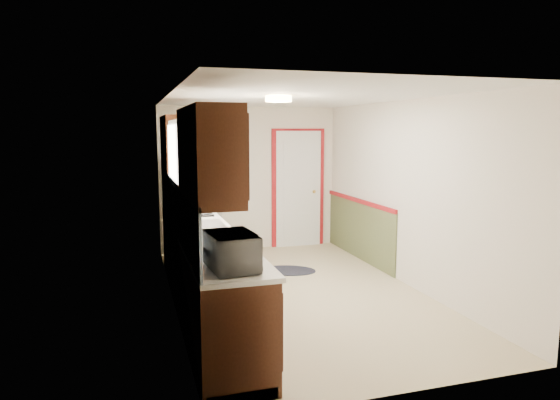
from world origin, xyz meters
TOP-DOWN VIEW (x-y plane):
  - room_shell at (0.00, 0.00)m, footprint 3.20×5.20m
  - kitchen_run at (-1.24, -0.29)m, footprint 0.63×4.00m
  - back_wall_trim at (0.99, 2.21)m, footprint 1.12×2.30m
  - ceiling_fixture at (-0.30, -0.20)m, footprint 0.30×0.30m
  - microwave at (-1.20, -1.95)m, footprint 0.33×0.54m
  - refrigerator at (-1.02, 1.82)m, footprint 0.72×0.72m
  - rug at (0.19, 0.97)m, footprint 0.94×0.79m
  - cooktop at (-1.19, 0.75)m, footprint 0.49×0.59m

SIDE VIEW (x-z plane):
  - rug at x=0.19m, z-range 0.00..0.01m
  - kitchen_run at x=-1.24m, z-range -0.29..1.91m
  - refrigerator at x=-1.02m, z-range 0.00..1.67m
  - back_wall_trim at x=0.99m, z-range -0.15..1.93m
  - cooktop at x=-1.19m, z-range 0.94..0.96m
  - microwave at x=-1.20m, z-range 0.94..1.29m
  - room_shell at x=0.00m, z-range -0.06..2.46m
  - ceiling_fixture at x=-0.30m, z-range 2.33..2.39m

